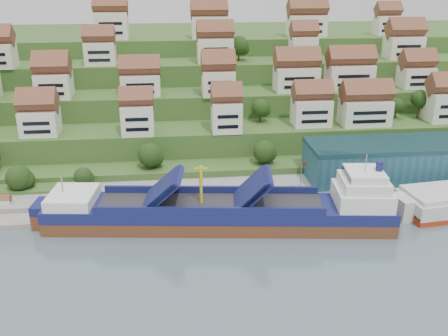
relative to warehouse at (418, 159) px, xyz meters
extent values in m
plane|color=slate|center=(-52.00, -17.00, -7.20)|extent=(300.00, 300.00, 0.00)
cube|color=gray|center=(-32.00, -2.00, -6.10)|extent=(180.00, 14.00, 2.20)
cube|color=#2D4C1E|center=(-52.00, 69.00, -5.20)|extent=(260.00, 128.00, 4.00)
cube|color=#2D4C1E|center=(-52.00, 74.00, -1.70)|extent=(260.00, 118.00, 11.00)
cube|color=#2D4C1E|center=(-52.00, 82.00, 1.80)|extent=(260.00, 102.00, 18.00)
cube|color=#2D4C1E|center=(-52.00, 90.00, 5.30)|extent=(260.00, 86.00, 25.00)
cube|color=#2D4C1E|center=(-52.00, 99.00, 8.30)|extent=(260.00, 68.00, 31.00)
cube|color=silver|center=(-102.51, 21.49, 7.29)|extent=(10.20, 8.57, 6.98)
cube|color=silver|center=(-75.07, 18.62, 8.01)|extent=(8.95, 7.03, 8.42)
cube|color=silver|center=(-49.82, 18.55, 8.12)|extent=(8.39, 7.62, 8.63)
cube|color=silver|center=(-23.90, 21.97, 7.77)|extent=(11.04, 7.73, 7.94)
cube|color=silver|center=(-7.77, 20.78, 7.59)|extent=(14.38, 8.26, 7.59)
cube|color=silver|center=(18.71, 22.22, 8.23)|extent=(12.09, 8.31, 8.87)
cube|color=silver|center=(-100.85, 36.76, 14.52)|extent=(10.32, 8.98, 7.44)
cube|color=silver|center=(-74.62, 36.83, 14.07)|extent=(11.98, 7.90, 6.55)
cube|color=silver|center=(-50.63, 34.43, 14.65)|extent=(9.92, 8.56, 7.69)
cube|color=silver|center=(-25.03, 37.47, 14.69)|extent=(13.75, 8.36, 7.77)
cube|color=silver|center=(-6.96, 38.56, 14.78)|extent=(14.76, 8.18, 7.96)
cube|color=silver|center=(15.94, 38.47, 14.19)|extent=(10.51, 8.04, 6.78)
cube|color=silver|center=(-88.30, 52.91, 21.54)|extent=(9.92, 7.30, 7.49)
cube|color=silver|center=(-49.83, 53.02, 21.95)|extent=(11.94, 7.79, 8.29)
cube|color=silver|center=(-19.40, 52.03, 22.04)|extent=(8.76, 7.14, 8.48)
cube|color=silver|center=(17.82, 54.16, 21.75)|extent=(12.31, 8.47, 7.90)
cube|color=silver|center=(-85.82, 71.74, 28.61)|extent=(11.77, 7.51, 9.63)
cube|color=silver|center=(-50.20, 71.80, 27.74)|extent=(12.98, 8.15, 7.88)
cube|color=silver|center=(-12.87, 73.02, 27.76)|extent=(14.14, 8.73, 7.91)
cube|color=silver|center=(19.39, 74.04, 27.48)|extent=(9.07, 7.05, 7.36)
ellipsoid|color=#244216|center=(-40.32, 9.11, 0.46)|extent=(6.25, 6.25, 6.25)
ellipsoid|color=#244216|center=(-71.72, 9.29, 0.60)|extent=(6.55, 6.55, 6.55)
ellipsoid|color=#244216|center=(4.51, 26.11, 8.06)|extent=(4.42, 4.42, 4.42)
ellipsoid|color=#244216|center=(11.85, 26.11, 10.00)|extent=(5.55, 5.55, 5.55)
ellipsoid|color=#244216|center=(-38.48, 26.66, 8.28)|extent=(5.54, 5.54, 5.54)
ellipsoid|color=#244216|center=(-7.13, 42.83, 16.18)|extent=(4.49, 4.49, 4.49)
ellipsoid|color=#244216|center=(-106.17, 42.38, 15.13)|extent=(5.30, 5.30, 5.30)
ellipsoid|color=#244216|center=(-41.18, 56.21, 22.96)|extent=(6.58, 6.58, 6.58)
ellipsoid|color=#244216|center=(-19.01, 58.94, 22.18)|extent=(5.74, 5.74, 5.74)
ellipsoid|color=#244216|center=(-15.31, 56.97, 21.29)|extent=(4.25, 4.25, 4.25)
ellipsoid|color=#244216|center=(-104.45, 2.00, -1.61)|extent=(6.59, 6.59, 6.59)
ellipsoid|color=#244216|center=(-88.62, 2.00, -1.95)|extent=(4.79, 4.79, 4.79)
cube|color=#245464|center=(0.00, 0.00, 0.00)|extent=(60.00, 15.00, 10.00)
cylinder|color=gray|center=(-34.00, -7.00, -1.00)|extent=(0.16, 0.16, 8.00)
cube|color=maroon|center=(-33.40, -7.00, 2.60)|extent=(1.20, 0.05, 0.80)
cube|color=white|center=(-106.00, -5.50, -5.10)|extent=(2.40, 2.20, 2.20)
cube|color=brown|center=(-55.67, -18.29, -6.20)|extent=(78.67, 21.23, 4.99)
cube|color=navy|center=(-55.67, -18.29, -2.91)|extent=(78.68, 21.35, 2.59)
cube|color=white|center=(-88.34, -14.33, -0.42)|extent=(11.27, 12.49, 2.59)
cube|color=#262628|center=(-57.65, -18.05, -1.61)|extent=(50.73, 16.09, 0.30)
cube|color=navy|center=(-68.54, -16.73, 1.78)|extent=(8.74, 11.83, 6.90)
cube|color=navy|center=(-48.74, -19.13, 1.78)|extent=(8.37, 11.78, 7.29)
cylinder|color=yellow|center=(-59.63, -17.81, 2.77)|extent=(0.78, 0.78, 8.98)
cube|color=white|center=(-23.98, -22.13, 0.28)|extent=(13.25, 12.73, 3.99)
cube|color=white|center=(-23.98, -22.13, 3.47)|extent=(11.12, 11.30, 2.49)
cube|color=white|center=(-23.98, -22.13, 5.57)|extent=(9.00, 9.87, 1.80)
cylinder|color=navy|center=(-21.01, -22.49, 7.46)|extent=(1.78, 1.78, 2.19)
camera|label=1|loc=(-65.57, -119.08, 46.68)|focal=40.00mm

